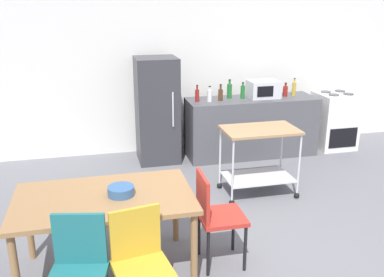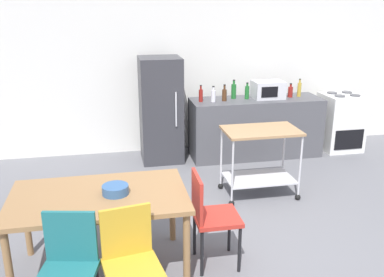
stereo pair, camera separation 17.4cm
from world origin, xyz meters
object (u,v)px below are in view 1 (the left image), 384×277
at_px(kitchen_cart, 259,150).
at_px(bottle_soy_sauce, 229,91).
at_px(bottle_vinegar, 197,95).
at_px(bottle_hot_sauce, 294,88).
at_px(bottle_olive_oil, 285,91).
at_px(fruit_bowl, 121,191).
at_px(bottle_sesame_oil, 210,95).
at_px(chair_mustard, 141,261).
at_px(refrigerator, 157,110).
at_px(bottle_sparkling_water, 243,92).
at_px(dining_table, 104,204).
at_px(chair_teal, 78,269).
at_px(bottle_soda, 220,94).
at_px(chair_red, 215,213).
at_px(stove_oven, 334,120).
at_px(microwave, 263,89).

bearing_deg(kitchen_cart, bottle_soy_sauce, 86.56).
xyz_separation_m(bottle_vinegar, bottle_hot_sauce, (1.57, 0.06, 0.01)).
height_order(bottle_olive_oil, fruit_bowl, bottle_olive_oil).
relative_size(bottle_vinegar, bottle_sesame_oil, 1.06).
relative_size(kitchen_cart, bottle_soy_sauce, 3.17).
height_order(chair_mustard, refrigerator, refrigerator).
distance_m(kitchen_cart, bottle_sparkling_water, 1.49).
bearing_deg(bottle_sesame_oil, dining_table, -122.82).
relative_size(dining_table, bottle_sesame_oil, 6.45).
height_order(bottle_vinegar, bottle_hot_sauce, bottle_hot_sauce).
bearing_deg(chair_teal, bottle_soda, 69.88).
xyz_separation_m(bottle_soy_sauce, bottle_olive_oil, (0.88, -0.08, -0.03)).
xyz_separation_m(kitchen_cart, bottle_olive_oil, (0.97, 1.39, 0.41)).
height_order(dining_table, chair_red, chair_red).
bearing_deg(chair_mustard, bottle_olive_oil, 41.28).
bearing_deg(stove_oven, bottle_soy_sauce, 177.52).
distance_m(bottle_vinegar, bottle_soda, 0.35).
height_order(dining_table, bottle_soda, bottle_soda).
xyz_separation_m(dining_table, bottle_soda, (1.81, 2.56, 0.32)).
relative_size(bottle_soda, bottle_hot_sauce, 0.89).
distance_m(kitchen_cart, bottle_hot_sauce, 1.86).
bearing_deg(bottle_olive_oil, bottle_vinegar, -178.57).
height_order(bottle_soda, bottle_olive_oil, bottle_soda).
bearing_deg(chair_teal, bottle_hot_sauce, 57.50).
distance_m(bottle_vinegar, bottle_olive_oil, 1.42).
relative_size(dining_table, chair_red, 1.69).
xyz_separation_m(bottle_sesame_oil, microwave, (0.87, 0.08, 0.04)).
xyz_separation_m(bottle_vinegar, bottle_soy_sauce, (0.53, 0.11, 0.02)).
bearing_deg(chair_mustard, chair_red, 28.46).
xyz_separation_m(stove_oven, bottle_soy_sauce, (-1.79, 0.08, 0.57)).
xyz_separation_m(dining_table, bottle_vinegar, (1.46, 2.58, 0.33)).
xyz_separation_m(kitchen_cart, bottle_vinegar, (-0.45, 1.35, 0.43)).
relative_size(bottle_soda, fruit_bowl, 1.09).
bearing_deg(chair_red, refrigerator, 2.29).
height_order(refrigerator, bottle_soy_sauce, refrigerator).
height_order(dining_table, bottle_olive_oil, bottle_olive_oil).
distance_m(chair_mustard, bottle_sparkling_water, 3.86).
bearing_deg(chair_red, bottle_sparkling_water, -23.62).
distance_m(chair_mustard, bottle_hot_sauce, 4.36).
xyz_separation_m(chair_teal, bottle_soda, (2.03, 3.22, 0.48)).
relative_size(refrigerator, kitchen_cart, 1.70).
bearing_deg(kitchen_cart, microwave, 66.42).
bearing_deg(bottle_soda, bottle_vinegar, 177.72).
xyz_separation_m(chair_mustard, chair_red, (0.73, 0.58, 0.00)).
height_order(chair_teal, kitchen_cart, chair_teal).
bearing_deg(chair_teal, microwave, 62.30).
relative_size(stove_oven, bottle_olive_oil, 4.32).
bearing_deg(refrigerator, chair_teal, -108.17).
relative_size(chair_teal, kitchen_cart, 0.98).
distance_m(chair_mustard, microwave, 4.04).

